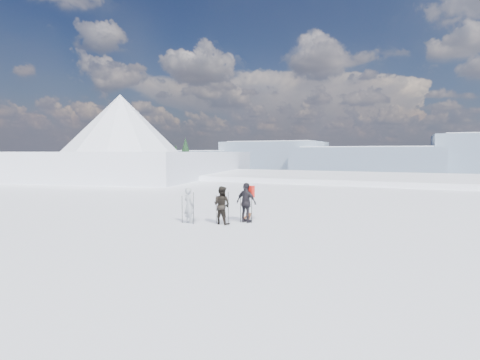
% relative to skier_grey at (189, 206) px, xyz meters
% --- Properties ---
extents(lake_basin, '(820.00, 820.00, 71.62)m').
position_rel_skier_grey_xyz_m(lake_basin, '(3.28, 28.31, -7.26)').
color(lake_basin, white).
rests_on(lake_basin, ground).
extents(far_mountain_range, '(770.00, 110.00, 53.00)m').
position_rel_skier_grey_xyz_m(far_mountain_range, '(32.88, 453.10, -7.95)').
color(far_mountain_range, slate).
rests_on(far_mountain_range, ground).
extents(near_ridge, '(31.37, 35.68, 25.62)m').
position_rel_skier_grey_xyz_m(near_ridge, '(-23.30, 27.63, -4.25)').
color(near_ridge, white).
rests_on(near_ridge, ground).
extents(skier_grey, '(0.65, 0.55, 1.51)m').
position_rel_skier_grey_xyz_m(skier_grey, '(0.00, 0.00, 0.00)').
color(skier_grey, '#989DA6').
rests_on(skier_grey, ground).
extents(skier_dark, '(0.85, 0.70, 1.59)m').
position_rel_skier_grey_xyz_m(skier_dark, '(1.34, 0.42, 0.04)').
color(skier_dark, black).
rests_on(skier_dark, ground).
extents(skier_pack, '(1.07, 0.66, 1.71)m').
position_rel_skier_grey_xyz_m(skier_pack, '(2.14, 1.15, 0.10)').
color(skier_pack, black).
rests_on(skier_pack, ground).
extents(backpack, '(0.40, 0.29, 0.50)m').
position_rel_skier_grey_xyz_m(backpack, '(2.20, 1.39, 1.20)').
color(backpack, red).
rests_on(backpack, skier_pack).
extents(ski_poles, '(2.74, 1.23, 1.37)m').
position_rel_skier_grey_xyz_m(ski_poles, '(1.16, 0.46, -0.13)').
color(ski_poles, black).
rests_on(ski_poles, ground).
extents(skis_loose, '(0.70, 1.67, 0.03)m').
position_rel_skier_grey_xyz_m(skis_loose, '(1.61, 2.59, -0.74)').
color(skis_loose, black).
rests_on(skis_loose, ground).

